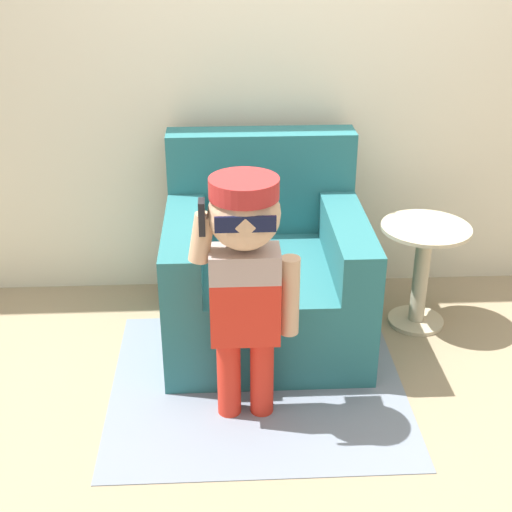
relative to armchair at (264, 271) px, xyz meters
The scene contains 6 objects.
ground_plane 0.49m from the armchair, 56.33° to the right, with size 10.00×10.00×0.00m, color #998466.
wall_back 1.12m from the armchair, 69.59° to the left, with size 10.00×0.05×2.60m.
armchair is the anchor object (origin of this frame).
person_child 0.77m from the armchair, 99.96° to the right, with size 0.43×0.32×1.06m.
side_table 0.79m from the armchair, ahead, with size 0.44×0.44×0.54m.
rug 0.58m from the armchair, 97.09° to the right, with size 1.31×1.19×0.01m.
Camera 1 is at (-0.40, -2.81, 1.94)m, focal length 50.00 mm.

